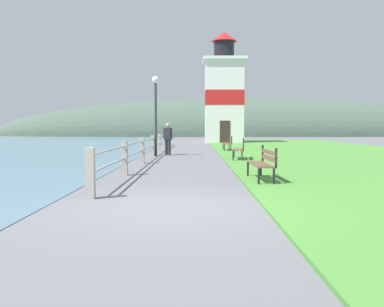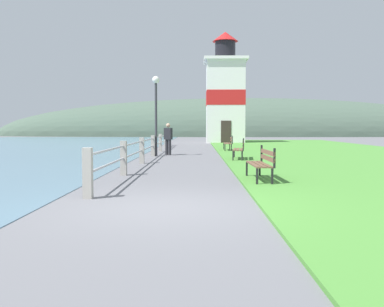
{
  "view_description": "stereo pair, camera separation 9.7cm",
  "coord_description": "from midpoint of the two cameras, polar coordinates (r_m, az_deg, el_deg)",
  "views": [
    {
      "loc": [
        0.52,
        -7.59,
        1.46
      ],
      "look_at": [
        0.35,
        10.93,
        0.3
      ],
      "focal_mm": 40.0,
      "sensor_mm": 36.0,
      "label": 1
    },
    {
      "loc": [
        0.61,
        -7.59,
        1.46
      ],
      "look_at": [
        0.35,
        10.93,
        0.3
      ],
      "focal_mm": 40.0,
      "sensor_mm": 36.0,
      "label": 2
    }
  ],
  "objects": [
    {
      "name": "ground_plane",
      "position": [
        7.75,
        -3.42,
        -7.28
      ],
      "size": [
        160.0,
        160.0,
        0.0
      ],
      "primitive_type": "plane",
      "color": "slate"
    },
    {
      "name": "grass_verge",
      "position": [
        24.06,
        18.11,
        -0.0
      ],
      "size": [
        12.0,
        46.02,
        0.06
      ],
      "color": "#4C8E38",
      "rests_on": "ground_plane"
    },
    {
      "name": "seawall_railing",
      "position": [
        21.26,
        -5.11,
        1.25
      ],
      "size": [
        0.18,
        25.26,
        1.04
      ],
      "color": "#A8A399",
      "rests_on": "ground_plane"
    },
    {
      "name": "park_bench_near",
      "position": [
        11.46,
        9.56,
        -1.08
      ],
      "size": [
        0.52,
        1.86,
        0.94
      ],
      "rotation": [
        0.0,
        0.0,
        3.17
      ],
      "color": "brown",
      "rests_on": "ground_plane"
    },
    {
      "name": "park_bench_midway",
      "position": [
        18.77,
        6.57,
        0.75
      ],
      "size": [
        0.68,
        1.95,
        0.94
      ],
      "rotation": [
        0.0,
        0.0,
        3.03
      ],
      "color": "brown",
      "rests_on": "ground_plane"
    },
    {
      "name": "park_bench_far",
      "position": [
        25.64,
        5.06,
        1.51
      ],
      "size": [
        0.51,
        1.8,
        0.94
      ],
      "rotation": [
        0.0,
        0.0,
        3.12
      ],
      "color": "brown",
      "rests_on": "ground_plane"
    },
    {
      "name": "lighthouse",
      "position": [
        39.45,
        4.49,
        7.73
      ],
      "size": [
        3.88,
        3.88,
        10.04
      ],
      "color": "white",
      "rests_on": "ground_plane"
    },
    {
      "name": "person_strolling",
      "position": [
        22.21,
        -3.08,
        2.11
      ],
      "size": [
        0.46,
        0.37,
        1.64
      ],
      "rotation": [
        0.0,
        0.0,
        1.14
      ],
      "color": "#28282D",
      "rests_on": "ground_plane"
    },
    {
      "name": "lamp_post",
      "position": [
        21.4,
        -4.7,
        7.0
      ],
      "size": [
        0.36,
        0.36,
        3.96
      ],
      "color": "#333338",
      "rests_on": "ground_plane"
    },
    {
      "name": "distant_hillside",
      "position": [
        68.69,
        7.02,
        2.34
      ],
      "size": [
        80.0,
        16.0,
        12.0
      ],
      "color": "#475B4C",
      "rests_on": "ground_plane"
    }
  ]
}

